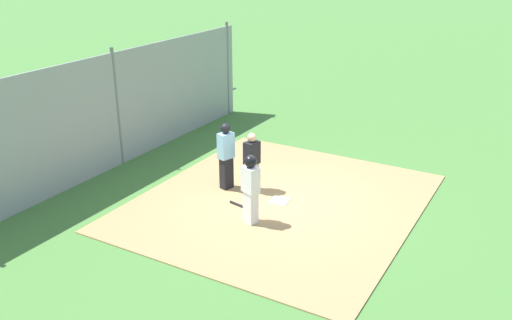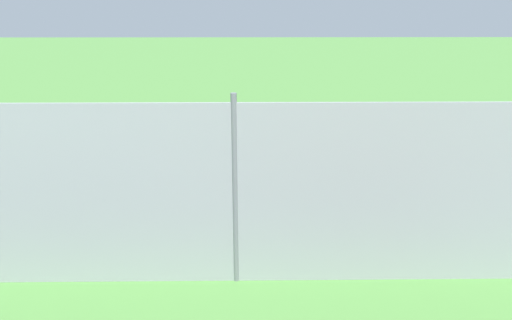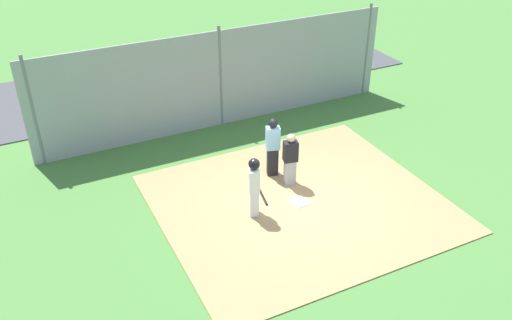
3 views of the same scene
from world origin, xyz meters
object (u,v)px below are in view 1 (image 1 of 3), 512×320
Objects in this scene: umpire at (226,155)px; baseball_bat at (242,206)px; home_plate at (280,201)px; runner at (251,185)px; parked_car_silver at (100,96)px; catcher at (252,161)px.

baseball_bat is (0.77, 0.93, -0.89)m from umpire.
home_plate is at bearing 61.48° from baseball_bat.
runner is 0.38× the size of parked_car_silver.
umpire reaches higher than catcher.
runner reaches higher than baseball_bat.
catcher is 2.01× the size of baseball_bat.
parked_car_silver is (-4.28, -8.80, 0.55)m from baseball_bat.
catcher is at bearing 50.83° from runner.
home_plate is 0.10× the size of parked_car_silver.
umpire is at bearing -149.37° from catcher.
baseball_bat is at bearing 59.94° from parked_car_silver.
baseball_bat is at bearing -60.41° from catcher.
runner is 10.52m from parked_car_silver.
baseball_bat is (-0.53, -0.55, -0.90)m from runner.
runner is at bearing -32.50° from baseball_bat.
runner is (1.30, 1.48, 0.01)m from umpire.
umpire is 1.07× the size of runner.
umpire is at bearing 61.86° from parked_car_silver.
runner is at bearing -47.66° from catcher.
parked_car_silver is (-3.52, -9.42, 0.57)m from home_plate.
runner is 2.12× the size of baseball_bat.
parked_car_silver is at bearing 84.36° from runner.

